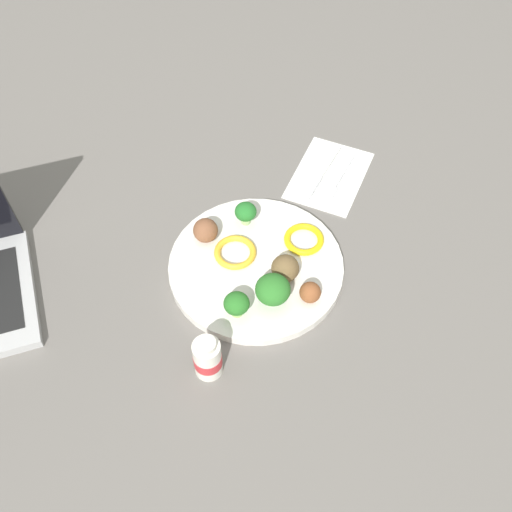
% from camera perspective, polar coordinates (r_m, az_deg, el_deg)
% --- Properties ---
extents(ground_plane, '(4.00, 4.00, 0.00)m').
position_cam_1_polar(ground_plane, '(0.99, 0.00, -1.25)').
color(ground_plane, slate).
extents(plate, '(0.28, 0.28, 0.02)m').
position_cam_1_polar(plate, '(0.98, 0.00, -0.98)').
color(plate, white).
rests_on(plate, ground_plane).
extents(broccoli_floret_center, '(0.04, 0.04, 0.04)m').
position_cam_1_polar(broccoli_floret_center, '(0.91, -1.81, -4.48)').
color(broccoli_floret_center, '#A0C96D').
rests_on(broccoli_floret_center, plate).
extents(broccoli_floret_mid_right, '(0.05, 0.05, 0.05)m').
position_cam_1_polar(broccoli_floret_mid_right, '(0.91, 1.57, -3.15)').
color(broccoli_floret_mid_right, '#96CF7A').
rests_on(broccoli_floret_mid_right, plate).
extents(broccoli_floret_mid_left, '(0.04, 0.04, 0.04)m').
position_cam_1_polar(broccoli_floret_mid_left, '(1.01, -0.97, 4.08)').
color(broccoli_floret_mid_left, '#A4CB80').
rests_on(broccoli_floret_mid_left, plate).
extents(meatball_near_rim, '(0.03, 0.03, 0.03)m').
position_cam_1_polar(meatball_near_rim, '(0.93, 5.05, -3.38)').
color(meatball_near_rim, brown).
rests_on(meatball_near_rim, plate).
extents(meatball_center, '(0.04, 0.04, 0.04)m').
position_cam_1_polar(meatball_center, '(0.95, 2.79, -1.04)').
color(meatball_center, brown).
rests_on(meatball_center, plate).
extents(meatball_far_rim, '(0.04, 0.04, 0.04)m').
position_cam_1_polar(meatball_far_rim, '(1.00, -4.71, 2.38)').
color(meatball_far_rim, brown).
rests_on(meatball_far_rim, plate).
extents(pepper_ring_front_left, '(0.08, 0.08, 0.01)m').
position_cam_1_polar(pepper_ring_front_left, '(1.00, 4.46, 1.56)').
color(pepper_ring_front_left, yellow).
rests_on(pepper_ring_front_left, plate).
extents(pepper_ring_far_rim, '(0.09, 0.09, 0.01)m').
position_cam_1_polar(pepper_ring_far_rim, '(0.99, -1.81, 0.54)').
color(pepper_ring_far_rim, yellow).
rests_on(pepper_ring_far_rim, plate).
extents(napkin, '(0.18, 0.14, 0.01)m').
position_cam_1_polar(napkin, '(1.13, 6.82, 7.48)').
color(napkin, white).
rests_on(napkin, ground_plane).
extents(fork, '(0.12, 0.02, 0.01)m').
position_cam_1_polar(fork, '(1.12, 7.55, 7.14)').
color(fork, silver).
rests_on(fork, napkin).
extents(knife, '(0.15, 0.02, 0.01)m').
position_cam_1_polar(knife, '(1.13, 5.83, 7.70)').
color(knife, white).
rests_on(knife, napkin).
extents(yogurt_bottle, '(0.04, 0.04, 0.08)m').
position_cam_1_polar(yogurt_bottle, '(0.87, -4.52, -9.40)').
color(yogurt_bottle, white).
rests_on(yogurt_bottle, ground_plane).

